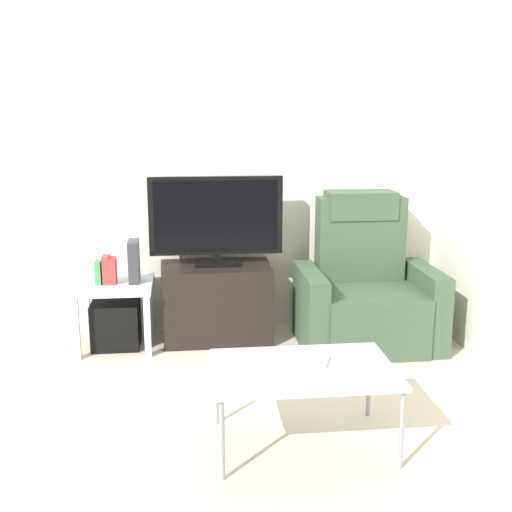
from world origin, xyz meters
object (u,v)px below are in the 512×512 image
(book_middle, at_px, (106,270))
(television, at_px, (216,219))
(coffee_table, at_px, (303,372))
(recliner_armchair, at_px, (366,292))
(subwoofer_box, at_px, (116,323))
(tv_stand, at_px, (217,302))
(side_table, at_px, (115,293))
(book_leftmost, at_px, (99,272))
(cell_phone, at_px, (321,362))
(book_rightmost, at_px, (113,271))
(game_console, at_px, (134,261))

(book_middle, bearing_deg, television, 7.51)
(coffee_table, bearing_deg, recliner_armchair, 63.02)
(television, xyz_separation_m, subwoofer_box, (-0.73, -0.08, -0.73))
(tv_stand, relative_size, side_table, 1.45)
(subwoofer_box, relative_size, book_leftmost, 2.03)
(book_middle, bearing_deg, cell_phone, -49.86)
(book_rightmost, xyz_separation_m, cell_phone, (1.18, -1.45, -0.14))
(subwoofer_box, xyz_separation_m, coffee_table, (1.08, -1.52, 0.23))
(side_table, xyz_separation_m, book_middle, (-0.04, -0.02, 0.17))
(subwoofer_box, height_order, book_middle, book_middle)
(coffee_table, bearing_deg, book_middle, 126.86)
(television, relative_size, book_leftmost, 5.86)
(book_leftmost, xyz_separation_m, cell_phone, (1.28, -1.45, -0.13))
(tv_stand, height_order, coffee_table, tv_stand)
(recliner_armchair, relative_size, book_middle, 5.43)
(tv_stand, relative_size, book_middle, 3.92)
(tv_stand, distance_m, television, 0.62)
(side_table, height_order, cell_phone, side_table)
(cell_phone, bearing_deg, subwoofer_box, 150.22)
(book_leftmost, distance_m, book_rightmost, 0.10)
(side_table, bearing_deg, cell_phone, -51.28)
(side_table, xyz_separation_m, book_rightmost, (0.00, -0.02, 0.17))
(book_leftmost, bearing_deg, game_console, 6.98)
(book_rightmost, bearing_deg, subwoofer_box, 92.03)
(tv_stand, height_order, game_console, game_console)
(book_middle, height_order, game_console, game_console)
(recliner_armchair, bearing_deg, book_rightmost, -172.99)
(recliner_armchair, height_order, game_console, recliner_armchair)
(cell_phone, bearing_deg, television, 127.60)
(side_table, relative_size, subwoofer_box, 1.63)
(recliner_armchair, xyz_separation_m, book_leftmost, (-1.90, 0.09, 0.18))
(subwoofer_box, relative_size, book_middle, 1.67)
(recliner_armchair, relative_size, coffee_table, 1.20)
(side_table, distance_m, game_console, 0.27)
(subwoofer_box, relative_size, game_console, 1.12)
(recliner_armchair, relative_size, game_console, 3.64)
(recliner_armchair, relative_size, side_table, 2.00)
(cell_phone, bearing_deg, book_rightmost, 150.59)
(subwoofer_box, distance_m, game_console, 0.48)
(side_table, height_order, subwoofer_box, side_table)
(book_leftmost, relative_size, book_rightmost, 0.89)
(game_console, bearing_deg, book_rightmost, -168.25)
(television, relative_size, game_console, 3.23)
(tv_stand, height_order, side_table, tv_stand)
(tv_stand, height_order, book_middle, book_middle)
(tv_stand, relative_size, book_leftmost, 4.77)
(subwoofer_box, bearing_deg, book_middle, -155.83)
(subwoofer_box, height_order, book_leftmost, book_leftmost)
(recliner_armchair, relative_size, cell_phone, 7.20)
(side_table, xyz_separation_m, game_console, (0.15, 0.01, 0.22))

